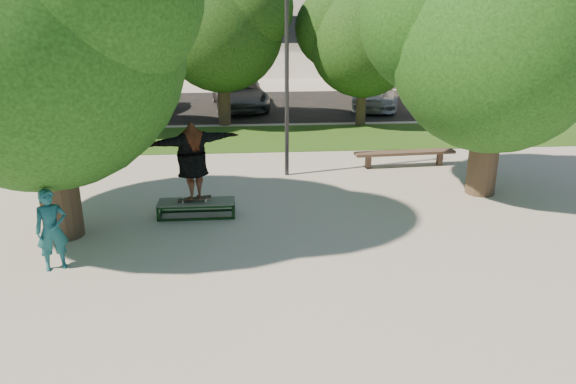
{
  "coord_description": "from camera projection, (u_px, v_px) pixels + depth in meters",
  "views": [
    {
      "loc": [
        -0.21,
        -10.67,
        4.98
      ],
      "look_at": [
        0.69,
        0.6,
        1.01
      ],
      "focal_mm": 35.0,
      "sensor_mm": 36.0,
      "label": 1
    }
  ],
  "objects": [
    {
      "name": "bg_tree_mid",
      "position": [
        219.0,
        22.0,
        21.65
      ],
      "size": [
        5.76,
        4.92,
        6.24
      ],
      "color": "#38281E",
      "rests_on": "ground"
    },
    {
      "name": "bg_tree_right",
      "position": [
        362.0,
        36.0,
        21.75
      ],
      "size": [
        5.04,
        4.31,
        5.43
      ],
      "color": "#38281E",
      "rests_on": "ground"
    },
    {
      "name": "tree_right",
      "position": [
        493.0,
        34.0,
        13.68
      ],
      "size": [
        6.24,
        5.33,
        6.51
      ],
      "color": "#38281E",
      "rests_on": "ground"
    },
    {
      "name": "side_building",
      "position": [
        557.0,
        13.0,
        32.41
      ],
      "size": [
        15.0,
        10.0,
        8.0
      ],
      "primitive_type": "cube",
      "color": "beige",
      "rests_on": "ground"
    },
    {
      "name": "car_silver_b",
      "position": [
        374.0,
        92.0,
        26.31
      ],
      "size": [
        2.91,
        5.22,
        1.43
      ],
      "primitive_type": "imported",
      "rotation": [
        0.0,
        0.0,
        -0.19
      ],
      "color": "#ADADB2",
      "rests_on": "asphalt_strip"
    },
    {
      "name": "skater_rig",
      "position": [
        192.0,
        161.0,
        12.95
      ],
      "size": [
        2.32,
        1.47,
        1.92
      ],
      "rotation": [
        0.0,
        0.0,
        3.55
      ],
      "color": "white",
      "rests_on": "grind_box"
    },
    {
      "name": "car_grey",
      "position": [
        240.0,
        93.0,
        25.98
      ],
      "size": [
        2.8,
        5.18,
        1.38
      ],
      "primitive_type": "imported",
      "rotation": [
        0.0,
        0.0,
        0.11
      ],
      "color": "slate",
      "rests_on": "asphalt_strip"
    },
    {
      "name": "bg_tree_left",
      "position": [
        67.0,
        32.0,
        20.39
      ],
      "size": [
        5.28,
        4.51,
        5.77
      ],
      "color": "#38281E",
      "rests_on": "ground"
    },
    {
      "name": "bystander",
      "position": [
        52.0,
        230.0,
        10.58
      ],
      "size": [
        0.69,
        0.58,
        1.6
      ],
      "primitive_type": "imported",
      "rotation": [
        0.0,
        0.0,
        0.4
      ],
      "color": "#17525B",
      "rests_on": "ground"
    },
    {
      "name": "tree_left",
      "position": [
        32.0,
        26.0,
        10.94
      ],
      "size": [
        6.96,
        5.95,
        7.12
      ],
      "color": "#38281E",
      "rests_on": "ground"
    },
    {
      "name": "car_silver_a",
      "position": [
        105.0,
        94.0,
        25.85
      ],
      "size": [
        1.78,
        4.03,
        1.35
      ],
      "primitive_type": "imported",
      "rotation": [
        0.0,
        0.0,
        0.05
      ],
      "color": "silver",
      "rests_on": "asphalt_strip"
    },
    {
      "name": "lamppost",
      "position": [
        287.0,
        66.0,
        15.43
      ],
      "size": [
        0.25,
        0.15,
        6.11
      ],
      "color": "#2D2D30",
      "rests_on": "ground"
    },
    {
      "name": "car_dark",
      "position": [
        135.0,
        95.0,
        24.78
      ],
      "size": [
        2.59,
        5.13,
        1.61
      ],
      "primitive_type": "imported",
      "rotation": [
        0.0,
        0.0,
        -0.19
      ],
      "color": "black",
      "rests_on": "asphalt_strip"
    },
    {
      "name": "grass_strip",
      "position": [
        278.0,
        138.0,
        20.7
      ],
      "size": [
        30.0,
        4.0,
        0.02
      ],
      "primitive_type": "cube",
      "color": "#274A15",
      "rests_on": "ground"
    },
    {
      "name": "ground",
      "position": [
        258.0,
        248.0,
        11.7
      ],
      "size": [
        120.0,
        120.0,
        0.0
      ],
      "primitive_type": "plane",
      "color": "#9E9792",
      "rests_on": "ground"
    },
    {
      "name": "grind_box",
      "position": [
        197.0,
        208.0,
        13.34
      ],
      "size": [
        1.8,
        0.6,
        0.38
      ],
      "color": "#113314",
      "rests_on": "ground"
    },
    {
      "name": "bench",
      "position": [
        405.0,
        154.0,
        17.16
      ],
      "size": [
        3.14,
        0.64,
        0.48
      ],
      "rotation": [
        0.0,
        0.0,
        0.07
      ],
      "color": "#4D392E",
      "rests_on": "ground"
    },
    {
      "name": "asphalt_strip",
      "position": [
        248.0,
        106.0,
        26.75
      ],
      "size": [
        40.0,
        8.0,
        0.01
      ],
      "primitive_type": "cube",
      "color": "black",
      "rests_on": "ground"
    }
  ]
}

